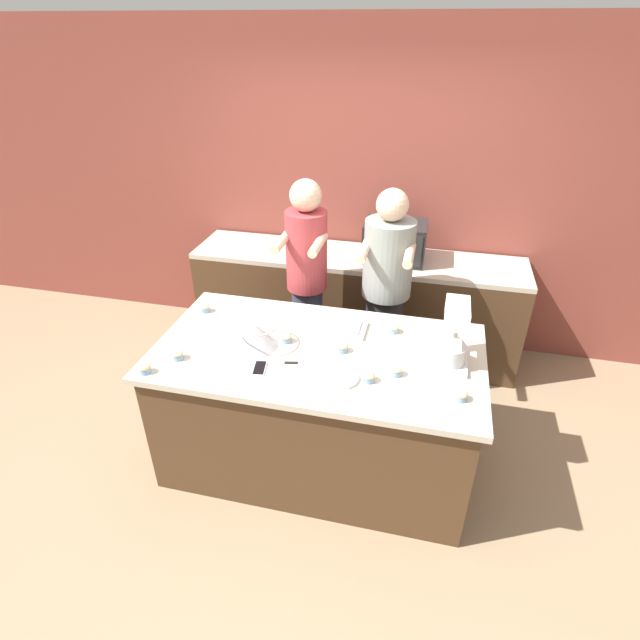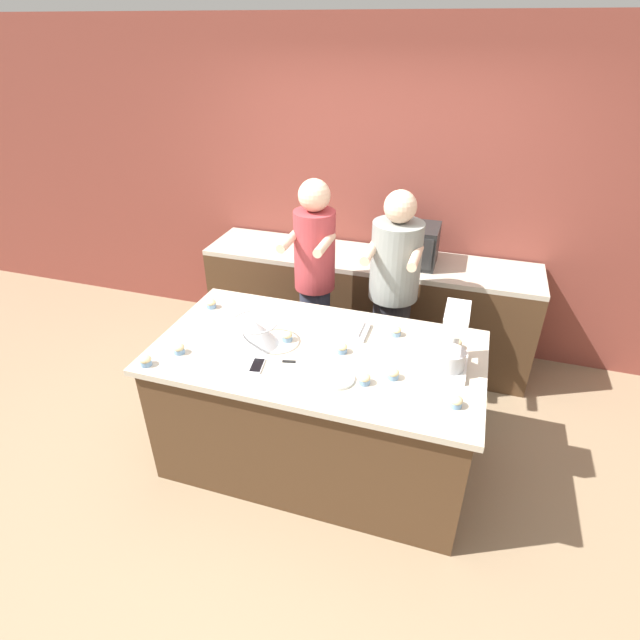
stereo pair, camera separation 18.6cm
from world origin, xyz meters
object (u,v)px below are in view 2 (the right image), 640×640
(cell_phone, at_px, (257,366))
(cupcake_2, at_px, (456,344))
(person_right, at_px, (392,299))
(small_plate, at_px, (337,378))
(cupcake_6, at_px, (146,361))
(stand_mixer, at_px, (453,343))
(cupcake_0, at_px, (179,349))
(microwave_oven, at_px, (406,244))
(knife, at_px, (298,362))
(cupcake_9, at_px, (393,374))
(cupcake_8, at_px, (287,336))
(person_left, at_px, (315,283))
(cupcake_5, at_px, (396,331))
(baking_tray, at_px, (335,327))
(cupcake_1, at_px, (211,304))
(cupcake_7, at_px, (456,402))
(mixing_bowl, at_px, (255,332))
(cupcake_3, at_px, (342,348))
(cupcake_4, at_px, (364,379))

(cell_phone, xyz_separation_m, cupcake_2, (1.08, 0.54, 0.03))
(person_right, xyz_separation_m, cell_phone, (-0.59, -1.09, 0.02))
(small_plate, relative_size, cupcake_6, 2.87)
(stand_mixer, relative_size, cupcake_0, 5.63)
(microwave_oven, relative_size, cupcake_2, 7.09)
(knife, height_order, cupcake_9, cupcake_9)
(cupcake_2, height_order, cupcake_8, same)
(knife, bearing_deg, stand_mixer, 14.30)
(person_left, bearing_deg, person_right, 0.09)
(cupcake_6, bearing_deg, small_plate, 10.41)
(cell_phone, bearing_deg, cupcake_5, 39.43)
(cupcake_5, bearing_deg, person_right, 102.23)
(person_left, bearing_deg, baking_tray, -60.02)
(microwave_oven, relative_size, cupcake_1, 7.09)
(knife, bearing_deg, microwave_oven, 76.73)
(baking_tray, bearing_deg, cupcake_5, 6.70)
(cell_phone, height_order, cupcake_7, cupcake_7)
(mixing_bowl, relative_size, cupcake_8, 4.22)
(baking_tray, relative_size, cupcake_2, 6.24)
(person_left, distance_m, cupcake_6, 1.42)
(person_right, relative_size, mixing_bowl, 5.73)
(knife, height_order, cupcake_6, cupcake_6)
(cupcake_7, xyz_separation_m, cupcake_9, (-0.36, 0.14, 0.00))
(cupcake_5, distance_m, cupcake_6, 1.53)
(baking_tray, distance_m, cupcake_3, 0.27)
(cupcake_3, bearing_deg, cupcake_4, -51.86)
(cupcake_2, distance_m, cupcake_8, 1.04)
(cupcake_1, distance_m, cupcake_8, 0.70)
(small_plate, bearing_deg, person_left, 114.16)
(cupcake_1, distance_m, cupcake_9, 1.42)
(mixing_bowl, xyz_separation_m, baking_tray, (0.42, 0.31, -0.07))
(knife, bearing_deg, person_left, 102.73)
(mixing_bowl, bearing_deg, cupcake_3, 6.96)
(cupcake_0, distance_m, cupcake_7, 1.63)
(cupcake_1, distance_m, cupcake_3, 1.05)
(cupcake_3, xyz_separation_m, cupcake_7, (0.70, -0.30, 0.00))
(cell_phone, xyz_separation_m, cupcake_1, (-0.59, 0.54, 0.03))
(cupcake_0, xyz_separation_m, cupcake_2, (1.59, 0.56, 0.00))
(cell_phone, xyz_separation_m, cupcake_0, (-0.50, -0.02, 0.03))
(baking_tray, bearing_deg, stand_mixer, -15.66)
(stand_mixer, xyz_separation_m, microwave_oven, (-0.48, 1.35, 0.01))
(person_right, bearing_deg, stand_mixer, -58.66)
(person_right, xyz_separation_m, cupcake_1, (-1.18, -0.55, 0.05))
(cupcake_1, bearing_deg, cupcake_7, -17.91)
(microwave_oven, height_order, cupcake_0, microwave_oven)
(stand_mixer, height_order, cupcake_7, stand_mixer)
(cupcake_1, height_order, cupcake_2, same)
(stand_mixer, height_order, knife, stand_mixer)
(baking_tray, distance_m, cupcake_8, 0.33)
(cupcake_4, bearing_deg, knife, 169.88)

